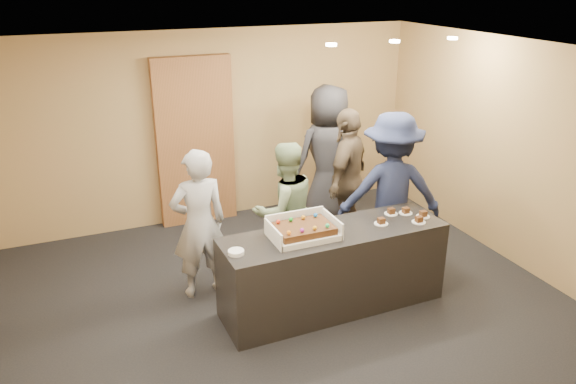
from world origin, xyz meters
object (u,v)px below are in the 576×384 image
(storage_cabinet, at_px, (195,142))
(person_dark_suit, at_px, (328,157))
(serving_counter, at_px, (333,269))
(person_sage_man, at_px, (285,210))
(person_navy_man, at_px, (391,192))
(sheet_cake, at_px, (303,228))
(plate_stack, at_px, (236,252))
(person_brown_extra, at_px, (347,179))
(person_server_grey, at_px, (199,224))
(cake_box, at_px, (302,232))

(storage_cabinet, distance_m, person_dark_suit, 1.86)
(serving_counter, relative_size, person_sage_man, 1.47)
(person_navy_man, bearing_deg, person_sage_man, 6.67)
(sheet_cake, height_order, person_navy_man, person_navy_man)
(plate_stack, xyz_separation_m, person_sage_man, (0.90, 0.96, -0.10))
(person_sage_man, bearing_deg, person_brown_extra, -164.81)
(plate_stack, xyz_separation_m, person_navy_man, (2.14, 0.67, 0.04))
(person_server_grey, bearing_deg, person_navy_man, 172.33)
(sheet_cake, distance_m, person_server_grey, 1.20)
(serving_counter, relative_size, person_navy_man, 1.25)
(person_server_grey, bearing_deg, person_sage_man, -178.79)
(serving_counter, distance_m, person_brown_extra, 1.60)
(storage_cabinet, relative_size, cake_box, 3.51)
(person_server_grey, distance_m, person_dark_suit, 2.43)
(serving_counter, xyz_separation_m, person_server_grey, (-1.23, 0.82, 0.40))
(plate_stack, distance_m, person_navy_man, 2.25)
(storage_cabinet, distance_m, cake_box, 2.80)
(serving_counter, bearing_deg, person_server_grey, 145.33)
(sheet_cake, xyz_separation_m, person_navy_man, (1.40, 0.59, -0.03))
(person_brown_extra, bearing_deg, serving_counter, 14.61)
(sheet_cake, bearing_deg, storage_cabinet, 98.24)
(person_brown_extra, distance_m, person_dark_suit, 0.70)
(cake_box, bearing_deg, person_dark_suit, 57.00)
(serving_counter, bearing_deg, person_dark_suit, 64.21)
(cake_box, xyz_separation_m, person_brown_extra, (1.19, 1.25, -0.02))
(cake_box, xyz_separation_m, sheet_cake, (-0.00, -0.02, 0.05))
(cake_box, xyz_separation_m, person_navy_man, (1.40, 0.56, 0.02))
(cake_box, xyz_separation_m, plate_stack, (-0.74, -0.11, -0.03))
(storage_cabinet, distance_m, person_brown_extra, 2.21)
(plate_stack, relative_size, person_server_grey, 0.09)
(storage_cabinet, bearing_deg, person_dark_suit, -26.16)
(person_sage_man, distance_m, person_dark_suit, 1.56)
(person_server_grey, xyz_separation_m, person_dark_suit, (2.13, 1.15, 0.15))
(storage_cabinet, height_order, person_sage_man, storage_cabinet)
(sheet_cake, xyz_separation_m, plate_stack, (-0.74, -0.08, -0.08))
(sheet_cake, distance_m, person_dark_suit, 2.34)
(cake_box, distance_m, person_brown_extra, 1.73)
(person_navy_man, bearing_deg, plate_stack, 36.96)
(person_server_grey, distance_m, person_brown_extra, 2.12)
(sheet_cake, height_order, person_sage_man, person_sage_man)
(person_dark_suit, bearing_deg, serving_counter, 62.97)
(person_dark_suit, bearing_deg, cake_box, 54.77)
(cake_box, bearing_deg, plate_stack, -171.62)
(person_sage_man, height_order, person_navy_man, person_navy_man)
(serving_counter, distance_m, person_navy_man, 1.31)
(cake_box, relative_size, person_dark_suit, 0.34)
(person_brown_extra, bearing_deg, plate_stack, -6.90)
(cake_box, distance_m, person_sage_man, 0.87)
(storage_cabinet, xyz_separation_m, person_server_grey, (-0.47, -1.97, -0.33))
(plate_stack, bearing_deg, person_dark_suit, 45.70)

